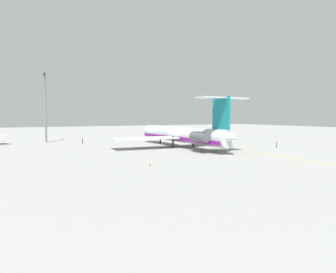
{
  "coord_description": "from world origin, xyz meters",
  "views": [
    {
      "loc": [
        -73.34,
        44.12,
        8.48
      ],
      "look_at": [
        -4.27,
        8.45,
        3.03
      ],
      "focal_mm": 30.65,
      "sensor_mm": 36.0,
      "label": 1
    }
  ],
  "objects": [
    {
      "name": "safety_cone_nose",
      "position": [
        -28.73,
        24.58,
        0.28
      ],
      "size": [
        0.4,
        0.4,
        0.55
      ],
      "primitive_type": "cone",
      "color": "#EA590F",
      "rests_on": "ground"
    },
    {
      "name": "ground_crew_starboard",
      "position": [
        12.21,
        -17.47,
        1.1
      ],
      "size": [
        0.43,
        0.28,
        1.73
      ],
      "rotation": [
        0.0,
        0.0,
        1.32
      ],
      "color": "black",
      "rests_on": "ground"
    },
    {
      "name": "light_mast",
      "position": [
        27.1,
        36.75,
        12.34
      ],
      "size": [
        4.0,
        0.7,
        22.29
      ],
      "color": "slate",
      "rests_on": "ground"
    },
    {
      "name": "ground",
      "position": [
        0.0,
        0.0,
        0.0
      ],
      "size": [
        354.93,
        354.93,
        0.0
      ],
      "primitive_type": "plane",
      "color": "gray"
    },
    {
      "name": "ground_crew_portside",
      "position": [
        17.3,
        27.15,
        1.08
      ],
      "size": [
        0.35,
        0.3,
        1.7
      ],
      "rotation": [
        0.0,
        0.0,
        4.02
      ],
      "color": "black",
      "rests_on": "ground"
    },
    {
      "name": "ground_crew_near_tail",
      "position": [
        -17.91,
        -17.81,
        1.14
      ],
      "size": [
        0.42,
        0.29,
        1.8
      ],
      "rotation": [
        0.0,
        0.0,
        5.18
      ],
      "color": "black",
      "rests_on": "ground"
    },
    {
      "name": "taxiway_centreline",
      "position": [
        -4.27,
        -4.2,
        0.0
      ],
      "size": [
        96.83,
        0.45,
        0.01
      ],
      "primitive_type": "cube",
      "rotation": [
        0.0,
        0.0,
        -0.0
      ],
      "color": "gold",
      "rests_on": "ground"
    },
    {
      "name": "ground_crew_near_nose",
      "position": [
        19.6,
        -17.41,
        1.12
      ],
      "size": [
        0.42,
        0.28,
        1.78
      ],
      "rotation": [
        0.0,
        0.0,
        4.31
      ],
      "color": "black",
      "rests_on": "ground"
    },
    {
      "name": "main_jetliner",
      "position": [
        -5.51,
        4.39,
        3.51
      ],
      "size": [
        44.25,
        39.29,
        12.89
      ],
      "rotation": [
        0.0,
        0.0,
        0.05
      ],
      "color": "silver",
      "rests_on": "ground"
    }
  ]
}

